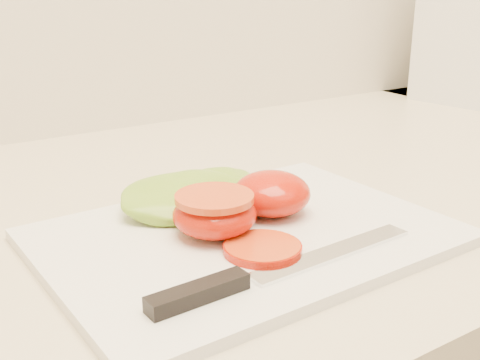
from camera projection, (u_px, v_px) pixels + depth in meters
cutting_board at (246, 236)px, 0.54m from camera, size 0.36×0.26×0.01m
tomato_half_dome at (272, 193)px, 0.57m from camera, size 0.07×0.07×0.04m
tomato_half_cut at (215, 213)px, 0.52m from camera, size 0.07×0.07×0.04m
tomato_slice_0 at (262, 248)px, 0.49m from camera, size 0.06×0.06×0.01m
lettuce_leaf_0 at (190, 197)px, 0.58m from camera, size 0.15×0.11×0.03m
lettuce_leaf_1 at (225, 188)px, 0.61m from camera, size 0.13×0.12×0.02m
knife at (256, 276)px, 0.45m from camera, size 0.25×0.03×0.01m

